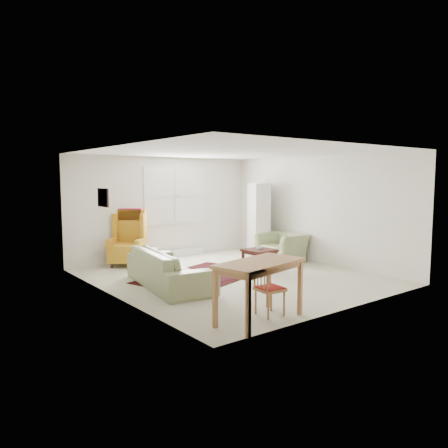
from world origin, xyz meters
TOP-DOWN VIEW (x-y plane):
  - room at (0.02, 0.21)m, footprint 5.04×5.54m
  - rug at (-0.49, 0.41)m, footprint 2.92×2.33m
  - sofa at (-1.40, 0.13)m, footprint 1.26×2.44m
  - armchair at (2.00, 0.61)m, footprint 0.94×1.06m
  - wingback_chair at (-1.20, 2.35)m, footprint 1.08×1.08m
  - coffee_table at (0.78, 0.08)m, footprint 0.61×0.61m
  - stool at (-0.81, 1.96)m, footprint 0.40×0.40m
  - cabinet at (2.10, 1.56)m, footprint 0.65×0.83m
  - desk at (-1.41, -2.35)m, footprint 1.44×0.92m
  - desk_chair at (-1.12, -2.25)m, footprint 0.39×0.39m

SIDE VIEW (x-z plane):
  - rug at x=-0.49m, z-range 0.00..0.03m
  - stool at x=-0.81m, z-range 0.00..0.42m
  - coffee_table at x=0.78m, z-range 0.00..0.48m
  - armchair at x=2.00m, z-range 0.00..0.80m
  - desk_chair at x=-1.12m, z-range 0.00..0.82m
  - desk at x=-1.41m, z-range 0.00..0.84m
  - sofa at x=-1.40m, z-range 0.00..0.94m
  - wingback_chair at x=-1.20m, z-range 0.00..1.29m
  - cabinet at x=2.10m, z-range 0.00..1.85m
  - room at x=0.02m, z-range 0.00..2.51m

